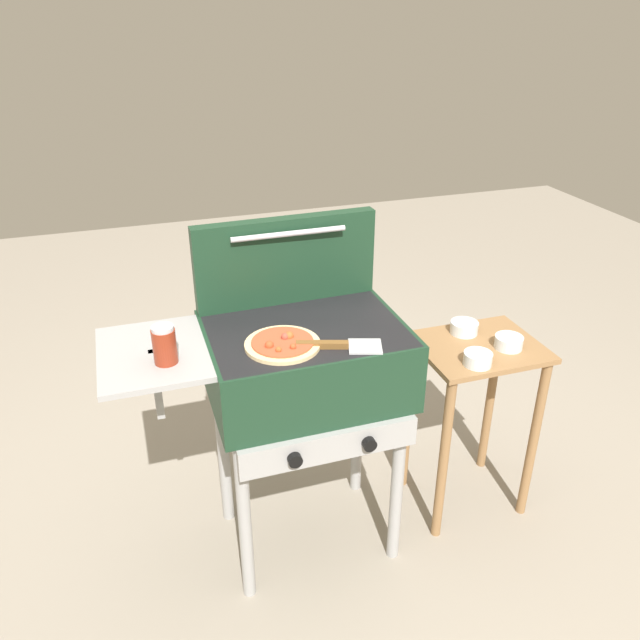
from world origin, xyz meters
TOP-DOWN VIEW (x-y plane):
  - ground_plane at (0.00, 0.00)m, footprint 8.00×8.00m
  - grill at (-0.01, -0.00)m, footprint 0.96×0.53m
  - grill_lid_open at (0.00, 0.21)m, footprint 0.63×0.09m
  - pizza_pepperoni at (-0.10, -0.09)m, footprint 0.23×0.23m
  - sauce_jar at (-0.45, -0.08)m, footprint 0.07×0.07m
  - spatula at (0.06, -0.16)m, footprint 0.26×0.14m
  - prep_table at (0.66, 0.00)m, footprint 0.44×0.36m
  - topping_bowl_near at (0.58, -0.12)m, footprint 0.10×0.10m
  - topping_bowl_far at (0.75, -0.05)m, footprint 0.10×0.10m
  - topping_bowl_middle at (0.65, 0.10)m, footprint 0.10×0.10m

SIDE VIEW (x-z plane):
  - ground_plane at x=0.00m, z-range 0.00..0.00m
  - prep_table at x=0.66m, z-range 0.16..0.88m
  - topping_bowl_far at x=0.75m, z-range 0.72..0.76m
  - topping_bowl_near at x=0.58m, z-range 0.72..0.76m
  - topping_bowl_middle at x=0.65m, z-range 0.72..0.76m
  - grill at x=-0.01m, z-range 0.31..1.21m
  - spatula at x=0.06m, z-range 0.90..0.92m
  - pizza_pepperoni at x=-0.10m, z-range 0.89..0.93m
  - sauce_jar at x=-0.45m, z-range 0.90..1.02m
  - grill_lid_open at x=0.00m, z-range 0.90..1.20m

